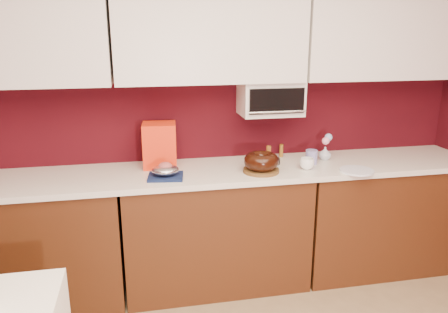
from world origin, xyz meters
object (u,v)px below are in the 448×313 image
Objects in this scene: bundt_cake at (261,161)px; flower_vase at (325,152)px; blue_jar at (311,157)px; pandoro_box at (160,145)px; coffee_mug at (307,163)px; foil_ham_nest at (165,170)px; toaster_oven at (270,98)px.

bundt_cake reaches higher than flower_vase.
bundt_cake is at bearing -163.44° from blue_jar.
pandoro_box is at bearing 172.12° from blue_jar.
bundt_cake reaches higher than coffee_mug.
coffee_mug reaches higher than foil_ham_nest.
pandoro_box reaches higher than flower_vase.
blue_jar is 0.91× the size of flower_vase.
pandoro_box reaches higher than coffee_mug.
toaster_oven is 0.60m from flower_vase.
flower_vase is at bearing 1.33° from pandoro_box.
blue_jar is (0.28, -0.17, -0.42)m from toaster_oven.
coffee_mug is 0.31m from flower_vase.
bundt_cake is 0.66m from foil_ham_nest.
coffee_mug is 0.15m from blue_jar.
foil_ham_nest is at bearing 179.69° from coffee_mug.
flower_vase is (0.57, 0.21, -0.02)m from bundt_cake.
flower_vase reaches higher than blue_jar.
foil_ham_nest is at bearing -160.39° from toaster_oven.
toaster_oven reaches higher than bundt_cake.
bundt_cake is at bearing -0.53° from foil_ham_nest.
pandoro_box is at bearing 164.76° from coffee_mug.
bundt_cake is 0.60m from flower_vase.
pandoro_box is 1.06m from coffee_mug.
toaster_oven reaches higher than foil_ham_nest.
toaster_oven is 0.55m from coffee_mug.
foil_ham_nest is 0.29m from pandoro_box.
blue_jar is 0.16m from flower_vase.
toaster_oven reaches higher than blue_jar.
flower_vase is (1.23, 0.20, 0.00)m from foil_ham_nest.
toaster_oven is 4.33× the size of blue_jar.
flower_vase is at bearing 9.20° from foil_ham_nest.
foil_ham_nest is at bearing -170.80° from flower_vase.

